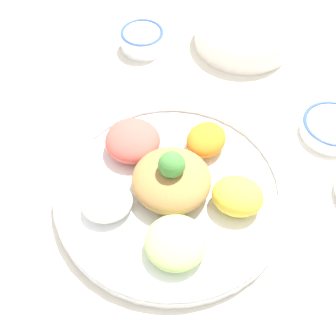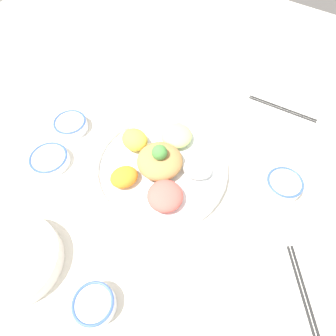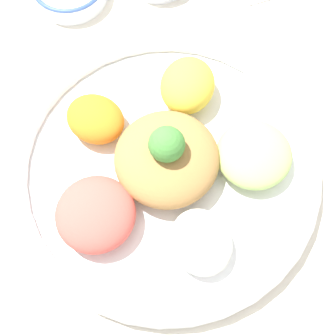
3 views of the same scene
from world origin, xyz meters
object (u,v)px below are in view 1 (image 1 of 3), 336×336
(salad_platter, at_px, (171,188))
(side_serving_bowl, at_px, (244,32))
(rice_bowl_blue, at_px, (142,39))
(sauce_bowl_red, at_px, (332,127))

(salad_platter, bearing_deg, side_serving_bowl, 72.64)
(salad_platter, xyz_separation_m, rice_bowl_blue, (-0.09, 0.39, -0.00))
(salad_platter, xyz_separation_m, sauce_bowl_red, (0.30, 0.17, -0.01))
(side_serving_bowl, bearing_deg, rice_bowl_blue, -171.31)
(rice_bowl_blue, bearing_deg, sauce_bowl_red, -29.87)
(sauce_bowl_red, bearing_deg, rice_bowl_blue, 150.13)
(salad_platter, xyz_separation_m, side_serving_bowl, (0.13, 0.42, 0.00))
(salad_platter, height_order, side_serving_bowl, salad_platter)
(sauce_bowl_red, relative_size, side_serving_bowl, 0.53)
(salad_platter, bearing_deg, sauce_bowl_red, 29.48)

